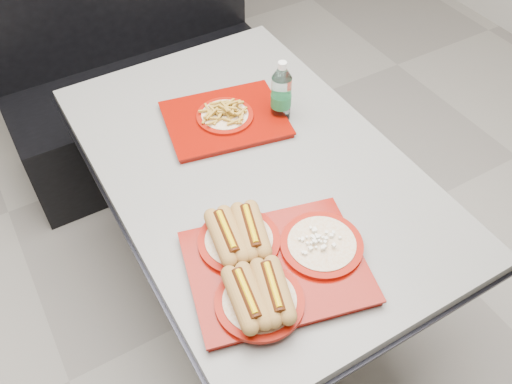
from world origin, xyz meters
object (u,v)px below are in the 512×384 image
diner_table (253,197)px  water_bottle (281,94)px  booth_bench (141,77)px  tray_near (269,263)px  tray_far (225,117)px

diner_table → water_bottle: bearing=37.5°
booth_bench → water_bottle: size_ratio=5.99×
booth_bench → tray_near: booth_bench is taller
diner_table → tray_far: size_ratio=3.11×
tray_far → tray_near: bearing=-107.3°
tray_far → booth_bench: bearing=91.2°
booth_bench → tray_near: bearing=-96.6°
diner_table → booth_bench: size_ratio=1.05×
tray_near → booth_bench: bearing=83.4°
booth_bench → diner_table: bearing=-90.0°
booth_bench → tray_far: 0.95m
booth_bench → water_bottle: (0.20, -0.94, 0.45)m
booth_bench → water_bottle: bearing=-78.1°
tray_near → water_bottle: 0.65m
diner_table → tray_near: size_ratio=2.61×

